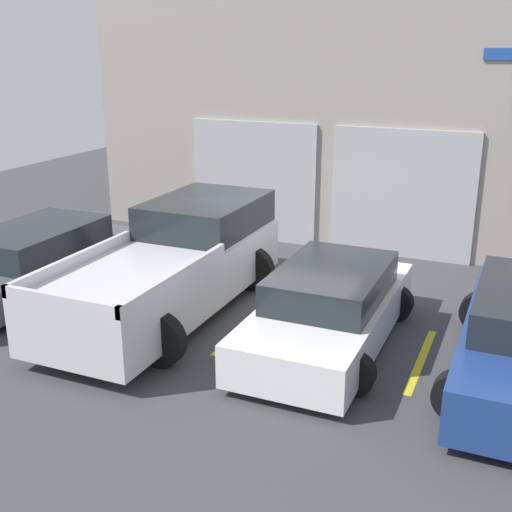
% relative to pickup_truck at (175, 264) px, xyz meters
% --- Properties ---
extents(ground_plane, '(28.00, 28.00, 0.00)m').
position_rel_pickup_truck_xyz_m(ground_plane, '(1.44, 1.57, -0.83)').
color(ground_plane, '#3D3D3F').
extents(shophouse_building, '(12.22, 0.68, 5.78)m').
position_rel_pickup_truck_xyz_m(shophouse_building, '(1.44, 4.85, 2.01)').
color(shophouse_building, '#9E9389').
rests_on(shophouse_building, ground).
extents(pickup_truck, '(2.55, 5.40, 1.74)m').
position_rel_pickup_truck_xyz_m(pickup_truck, '(0.00, 0.00, 0.00)').
color(pickup_truck, silver).
rests_on(pickup_truck, ground).
extents(sedan_white, '(2.12, 4.30, 1.23)m').
position_rel_pickup_truck_xyz_m(sedan_white, '(2.89, -0.26, -0.25)').
color(sedan_white, white).
rests_on(sedan_white, ground).
extents(sedan_side, '(2.21, 4.70, 1.23)m').
position_rel_pickup_truck_xyz_m(sedan_side, '(-2.89, -0.25, -0.25)').
color(sedan_side, '#474C51').
rests_on(sedan_side, ground).
extents(parking_stripe_left, '(0.12, 2.20, 0.01)m').
position_rel_pickup_truck_xyz_m(parking_stripe_left, '(-1.44, -0.28, -0.82)').
color(parking_stripe_left, gold).
rests_on(parking_stripe_left, ground).
extents(parking_stripe_centre, '(0.12, 2.20, 0.01)m').
position_rel_pickup_truck_xyz_m(parking_stripe_centre, '(1.44, -0.28, -0.82)').
color(parking_stripe_centre, gold).
rests_on(parking_stripe_centre, ground).
extents(parking_stripe_right, '(0.12, 2.20, 0.01)m').
position_rel_pickup_truck_xyz_m(parking_stripe_right, '(4.33, -0.28, -0.82)').
color(parking_stripe_right, gold).
rests_on(parking_stripe_right, ground).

